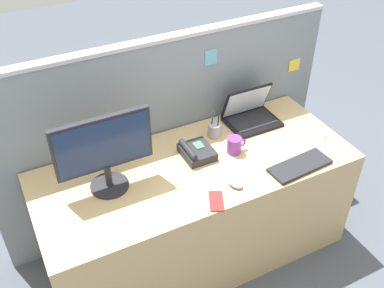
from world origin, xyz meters
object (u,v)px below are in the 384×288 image
at_px(desktop_monitor, 104,149).
at_px(keyboard_main, 300,166).
at_px(pen_cup, 214,130).
at_px(cell_phone_red_case, 216,201).
at_px(laptop, 250,113).
at_px(cell_phone_white_slab, 315,135).
at_px(desk_phone, 196,152).
at_px(computer_mouse_right_hand, 235,183).
at_px(coffee_mug, 235,145).

xyz_separation_m(desktop_monitor, keyboard_main, (1.03, -0.35, -0.24)).
xyz_separation_m(desktop_monitor, pen_cup, (0.74, 0.14, -0.21)).
xyz_separation_m(keyboard_main, cell_phone_red_case, (-0.57, -0.03, -0.01)).
bearing_deg(laptop, desktop_monitor, -169.80).
xyz_separation_m(cell_phone_white_slab, cell_phone_red_case, (-0.85, -0.23, 0.00)).
bearing_deg(laptop, desk_phone, -160.62).
height_order(desk_phone, cell_phone_white_slab, desk_phone).
bearing_deg(desktop_monitor, computer_mouse_right_hand, -26.86).
height_order(desktop_monitor, desk_phone, desktop_monitor).
distance_m(keyboard_main, coffee_mug, 0.40).
bearing_deg(cell_phone_white_slab, computer_mouse_right_hand, 162.84).
height_order(computer_mouse_right_hand, pen_cup, pen_cup).
distance_m(desk_phone, coffee_mug, 0.23).
relative_size(desktop_monitor, coffee_mug, 4.23).
relative_size(desk_phone, keyboard_main, 0.53).
xyz_separation_m(pen_cup, coffee_mug, (0.03, -0.20, 0.00)).
bearing_deg(coffee_mug, laptop, 42.38).
distance_m(cell_phone_white_slab, coffee_mug, 0.55).
bearing_deg(desktop_monitor, cell_phone_red_case, -38.96).
xyz_separation_m(desktop_monitor, desk_phone, (0.55, 0.01, -0.22)).
bearing_deg(laptop, computer_mouse_right_hand, -129.58).
relative_size(laptop, cell_phone_white_slab, 2.56).
height_order(desktop_monitor, pen_cup, desktop_monitor).
height_order(keyboard_main, pen_cup, pen_cup).
bearing_deg(keyboard_main, pen_cup, 116.46).
bearing_deg(pen_cup, laptop, 8.47).
relative_size(desktop_monitor, desk_phone, 2.62).
distance_m(laptop, cell_phone_white_slab, 0.44).
bearing_deg(computer_mouse_right_hand, desktop_monitor, 137.73).
height_order(cell_phone_white_slab, cell_phone_red_case, same).
relative_size(keyboard_main, pen_cup, 2.08).
distance_m(laptop, computer_mouse_right_hand, 0.65).
xyz_separation_m(laptop, cell_phone_red_case, (-0.57, -0.56, -0.05)).
height_order(desktop_monitor, cell_phone_white_slab, desktop_monitor).
relative_size(desk_phone, computer_mouse_right_hand, 2.00).
bearing_deg(cell_phone_red_case, keyboard_main, 27.02).
height_order(keyboard_main, cell_phone_white_slab, keyboard_main).
xyz_separation_m(desktop_monitor, coffee_mug, (0.77, -0.05, -0.20)).
relative_size(desktop_monitor, keyboard_main, 1.39).
bearing_deg(cell_phone_white_slab, coffee_mug, 139.82).
distance_m(laptop, cell_phone_red_case, 0.80).
bearing_deg(desktop_monitor, coffee_mug, -4.00).
bearing_deg(laptop, cell_phone_white_slab, -49.16).
distance_m(desk_phone, pen_cup, 0.23).
distance_m(desktop_monitor, coffee_mug, 0.80).
distance_m(pen_cup, coffee_mug, 0.20).
bearing_deg(coffee_mug, keyboard_main, -48.38).
bearing_deg(coffee_mug, desktop_monitor, 176.00).
distance_m(desktop_monitor, cell_phone_white_slab, 1.34).
xyz_separation_m(keyboard_main, computer_mouse_right_hand, (-0.41, 0.04, 0.01)).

